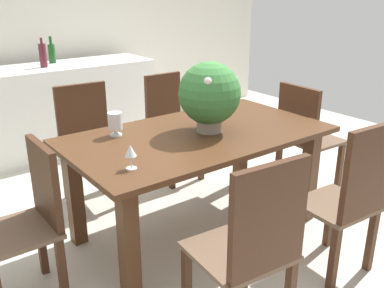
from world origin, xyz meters
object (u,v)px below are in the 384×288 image
object	(u,v)px
chair_far_right	(169,122)
kitchen_counter	(66,107)
chair_foot_end	(304,132)
crystal_vase_center_near	(222,103)
wine_bottle_green	(43,55)
wine_bottle_tall	(52,53)
chair_far_left	(88,138)
crystal_vase_left	(115,122)
chair_head_end	(31,216)
chair_near_right	(351,196)
flower_centerpiece	(210,94)
chair_near_left	(253,243)
dining_table	(198,150)
wine_glass	(131,152)

from	to	relation	value
chair_far_right	kitchen_counter	distance (m)	1.39
chair_foot_end	crystal_vase_center_near	world-z (taller)	chair_foot_end
wine_bottle_green	crystal_vase_center_near	bearing A→B (deg)	-70.41
wine_bottle_tall	chair_far_right	bearing A→B (deg)	-69.58
chair_far_left	crystal_vase_left	bearing A→B (deg)	-92.49
chair_head_end	wine_bottle_tall	xyz separation A→B (m)	(1.06, 2.41, 0.53)
chair_near_right	wine_bottle_green	distance (m)	3.30
flower_centerpiece	kitchen_counter	world-z (taller)	flower_centerpiece
flower_centerpiece	crystal_vase_center_near	size ratio (longest dim) A/B	2.98
flower_centerpiece	chair_near_left	bearing A→B (deg)	-117.60
chair_foot_end	wine_bottle_tall	world-z (taller)	wine_bottle_tall
flower_centerpiece	chair_far_left	bearing A→B (deg)	116.07
dining_table	wine_glass	world-z (taller)	wine_glass
chair_foot_end	wine_bottle_green	bearing A→B (deg)	36.32
wine_glass	wine_bottle_green	bearing A→B (deg)	81.02
dining_table	crystal_vase_left	xyz separation A→B (m)	(-0.48, 0.29, 0.22)
wine_bottle_tall	wine_bottle_green	bearing A→B (deg)	-129.35
chair_far_left	flower_centerpiece	world-z (taller)	flower_centerpiece
chair_far_right	wine_bottle_tall	bearing A→B (deg)	111.34
chair_near_left	wine_bottle_green	distance (m)	3.24
crystal_vase_left	wine_bottle_green	distance (m)	1.94
flower_centerpiece	crystal_vase_left	distance (m)	0.67
dining_table	crystal_vase_center_near	distance (m)	0.53
crystal_vase_center_near	chair_far_right	bearing A→B (deg)	90.23
chair_head_end	chair_foot_end	bearing A→B (deg)	90.07
wine_bottle_tall	dining_table	bearing A→B (deg)	-87.05
chair_far_left	wine_glass	distance (m)	1.31
chair_near_right	crystal_vase_left	world-z (taller)	chair_near_right
chair_far_left	crystal_vase_left	size ratio (longest dim) A/B	5.98
chair_foot_end	chair_near_left	bearing A→B (deg)	124.52
chair_head_end	chair_far_left	world-z (taller)	chair_far_left
chair_near_right	wine_bottle_green	world-z (taller)	wine_bottle_green
chair_foot_end	wine_glass	size ratio (longest dim) A/B	6.67
chair_near_left	wine_glass	size ratio (longest dim) A/B	7.08
dining_table	chair_foot_end	size ratio (longest dim) A/B	1.92
chair_far_right	crystal_vase_center_near	xyz separation A→B (m)	(0.00, -0.74, 0.34)
dining_table	wine_bottle_tall	xyz separation A→B (m)	(-0.12, 2.41, 0.40)
chair_near_right	wine_bottle_tall	xyz separation A→B (m)	(-0.53, 3.38, 0.50)
wine_bottle_tall	crystal_vase_left	bearing A→B (deg)	-99.62
wine_bottle_green	flower_centerpiece	bearing A→B (deg)	-80.56
chair_far_left	crystal_vase_center_near	world-z (taller)	chair_far_left
dining_table	crystal_vase_center_near	bearing A→B (deg)	29.69
chair_far_left	wine_bottle_green	size ratio (longest dim) A/B	3.28
chair_far_left	wine_glass	world-z (taller)	chair_far_left
chair_head_end	wine_glass	xyz separation A→B (m)	(0.50, -0.27, 0.35)
crystal_vase_center_near	wine_bottle_green	bearing A→B (deg)	109.59
kitchen_counter	chair_near_left	bearing A→B (deg)	-95.90
dining_table	chair_near_left	bearing A→B (deg)	-113.19
chair_far_right	flower_centerpiece	world-z (taller)	flower_centerpiece
dining_table	chair_head_end	distance (m)	1.19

